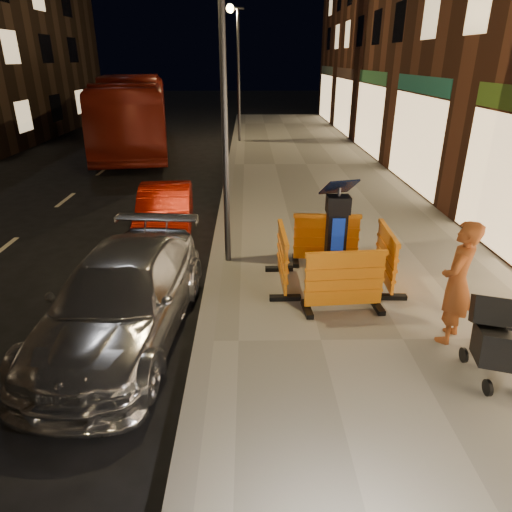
{
  "coord_description": "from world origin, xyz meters",
  "views": [
    {
      "loc": [
        0.68,
        -5.76,
        4.04
      ],
      "look_at": [
        0.8,
        1.0,
        1.1
      ],
      "focal_mm": 32.0,
      "sensor_mm": 36.0,
      "label": 1
    }
  ],
  "objects_px": {
    "barrier_back": "(326,239)",
    "barrier_kerbside": "(282,258)",
    "car_silver": "(127,335)",
    "car_red": "(167,233)",
    "bus_doubledecker": "(138,149)",
    "barrier_bldgside": "(386,258)",
    "parking_kiosk": "(336,237)",
    "barrier_front": "(344,281)",
    "man": "(457,283)",
    "stroller": "(497,342)"
  },
  "relations": [
    {
      "from": "barrier_bldgside",
      "to": "bus_doubledecker",
      "type": "height_order",
      "value": "bus_doubledecker"
    },
    {
      "from": "man",
      "to": "barrier_bldgside",
      "type": "bearing_deg",
      "value": -127.14
    },
    {
      "from": "parking_kiosk",
      "to": "man",
      "type": "bearing_deg",
      "value": -51.51
    },
    {
      "from": "barrier_front",
      "to": "car_red",
      "type": "relative_size",
      "value": 0.38
    },
    {
      "from": "car_red",
      "to": "bus_doubledecker",
      "type": "xyz_separation_m",
      "value": [
        -3.29,
        11.6,
        0.0
      ]
    },
    {
      "from": "barrier_bldgside",
      "to": "stroller",
      "type": "relative_size",
      "value": 1.29
    },
    {
      "from": "bus_doubledecker",
      "to": "stroller",
      "type": "height_order",
      "value": "bus_doubledecker"
    },
    {
      "from": "parking_kiosk",
      "to": "car_silver",
      "type": "bearing_deg",
      "value": -157.25
    },
    {
      "from": "car_red",
      "to": "man",
      "type": "bearing_deg",
      "value": -50.04
    },
    {
      "from": "man",
      "to": "stroller",
      "type": "xyz_separation_m",
      "value": [
        0.2,
        -0.9,
        -0.41
      ]
    },
    {
      "from": "barrier_bldgside",
      "to": "car_silver",
      "type": "height_order",
      "value": "barrier_bldgside"
    },
    {
      "from": "parking_kiosk",
      "to": "car_red",
      "type": "distance_m",
      "value": 4.93
    },
    {
      "from": "barrier_front",
      "to": "bus_doubledecker",
      "type": "distance_m",
      "value": 17.18
    },
    {
      "from": "barrier_bldgside",
      "to": "car_silver",
      "type": "distance_m",
      "value": 4.74
    },
    {
      "from": "barrier_front",
      "to": "bus_doubledecker",
      "type": "relative_size",
      "value": 0.11
    },
    {
      "from": "barrier_front",
      "to": "barrier_bldgside",
      "type": "relative_size",
      "value": 1.0
    },
    {
      "from": "bus_doubledecker",
      "to": "parking_kiosk",
      "type": "bearing_deg",
      "value": -74.61
    },
    {
      "from": "parking_kiosk",
      "to": "bus_doubledecker",
      "type": "height_order",
      "value": "parking_kiosk"
    },
    {
      "from": "car_silver",
      "to": "barrier_bldgside",
      "type": "bearing_deg",
      "value": 22.82
    },
    {
      "from": "car_silver",
      "to": "man",
      "type": "relative_size",
      "value": 2.46
    },
    {
      "from": "man",
      "to": "parking_kiosk",
      "type": "bearing_deg",
      "value": -103.71
    },
    {
      "from": "barrier_bldgside",
      "to": "car_red",
      "type": "distance_m",
      "value": 5.59
    },
    {
      "from": "parking_kiosk",
      "to": "car_red",
      "type": "height_order",
      "value": "parking_kiosk"
    },
    {
      "from": "barrier_kerbside",
      "to": "car_silver",
      "type": "distance_m",
      "value": 3.01
    },
    {
      "from": "barrier_kerbside",
      "to": "barrier_bldgside",
      "type": "xyz_separation_m",
      "value": [
        1.9,
        0.0,
        0.0
      ]
    },
    {
      "from": "barrier_front",
      "to": "bus_doubledecker",
      "type": "bearing_deg",
      "value": 109.29
    },
    {
      "from": "barrier_back",
      "to": "bus_doubledecker",
      "type": "distance_m",
      "value": 15.46
    },
    {
      "from": "parking_kiosk",
      "to": "barrier_back",
      "type": "xyz_separation_m",
      "value": [
        0.0,
        0.95,
        -0.42
      ]
    },
    {
      "from": "barrier_kerbside",
      "to": "car_red",
      "type": "xyz_separation_m",
      "value": [
        -2.66,
        3.16,
        -0.68
      ]
    },
    {
      "from": "barrier_back",
      "to": "car_red",
      "type": "height_order",
      "value": "barrier_back"
    },
    {
      "from": "barrier_bldgside",
      "to": "barrier_back",
      "type": "bearing_deg",
      "value": 47.59
    },
    {
      "from": "bus_doubledecker",
      "to": "stroller",
      "type": "distance_m",
      "value": 19.47
    },
    {
      "from": "parking_kiosk",
      "to": "barrier_kerbside",
      "type": "xyz_separation_m",
      "value": [
        -0.95,
        0.0,
        -0.42
      ]
    },
    {
      "from": "barrier_kerbside",
      "to": "man",
      "type": "relative_size",
      "value": 0.73
    },
    {
      "from": "car_red",
      "to": "bus_doubledecker",
      "type": "relative_size",
      "value": 0.3
    },
    {
      "from": "barrier_bldgside",
      "to": "bus_doubledecker",
      "type": "distance_m",
      "value": 16.74
    },
    {
      "from": "barrier_back",
      "to": "man",
      "type": "relative_size",
      "value": 0.73
    },
    {
      "from": "parking_kiosk",
      "to": "car_silver",
      "type": "distance_m",
      "value": 3.95
    },
    {
      "from": "barrier_front",
      "to": "man",
      "type": "distance_m",
      "value": 1.72
    },
    {
      "from": "barrier_back",
      "to": "stroller",
      "type": "relative_size",
      "value": 1.29
    },
    {
      "from": "barrier_front",
      "to": "barrier_kerbside",
      "type": "height_order",
      "value": "same"
    },
    {
      "from": "barrier_kerbside",
      "to": "stroller",
      "type": "height_order",
      "value": "barrier_kerbside"
    },
    {
      "from": "parking_kiosk",
      "to": "car_silver",
      "type": "height_order",
      "value": "parking_kiosk"
    },
    {
      "from": "barrier_bldgside",
      "to": "man",
      "type": "distance_m",
      "value": 1.93
    },
    {
      "from": "bus_doubledecker",
      "to": "car_red",
      "type": "bearing_deg",
      "value": -83.83
    },
    {
      "from": "barrier_back",
      "to": "barrier_kerbside",
      "type": "bearing_deg",
      "value": -131.41
    },
    {
      "from": "car_silver",
      "to": "car_red",
      "type": "xyz_separation_m",
      "value": [
        -0.1,
        4.6,
        0.0
      ]
    },
    {
      "from": "parking_kiosk",
      "to": "stroller",
      "type": "relative_size",
      "value": 1.8
    },
    {
      "from": "barrier_back",
      "to": "stroller",
      "type": "distance_m",
      "value": 4.02
    },
    {
      "from": "bus_doubledecker",
      "to": "stroller",
      "type": "xyz_separation_m",
      "value": [
        8.52,
        -17.49,
        0.68
      ]
    }
  ]
}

